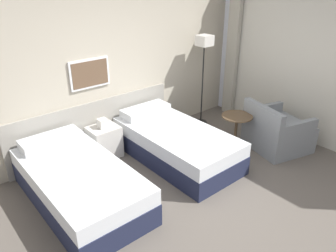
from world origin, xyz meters
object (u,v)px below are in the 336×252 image
at_px(side_table, 236,125).
at_px(bed_near_door, 79,183).
at_px(bed_near_window, 175,143).
at_px(floor_lamp, 204,51).
at_px(armchair, 277,133).
at_px(nightstand, 104,141).

bearing_deg(side_table, bed_near_door, 171.57).
distance_m(bed_near_window, side_table, 1.07).
height_order(floor_lamp, side_table, floor_lamp).
bearing_deg(armchair, bed_near_door, 90.48).
distance_m(nightstand, armchair, 2.81).
height_order(floor_lamp, armchair, floor_lamp).
bearing_deg(armchair, nightstand, 70.84).
distance_m(bed_near_door, nightstand, 1.11).
relative_size(bed_near_window, side_table, 3.47).
xyz_separation_m(nightstand, armchair, (2.32, -1.59, 0.01)).
xyz_separation_m(bed_near_door, side_table, (2.61, -0.39, 0.15)).
bearing_deg(floor_lamp, side_table, -104.67).
bearing_deg(side_table, nightstand, 147.42).
distance_m(floor_lamp, armchair, 1.90).
height_order(nightstand, floor_lamp, floor_lamp).
xyz_separation_m(bed_near_window, side_table, (0.98, -0.39, 0.15)).
xyz_separation_m(bed_near_door, armchair, (3.13, -0.83, 0.01)).
xyz_separation_m(floor_lamp, armchair, (0.24, -1.50, -1.13)).
height_order(bed_near_door, armchair, armchair).
bearing_deg(armchair, floor_lamp, 24.38).
distance_m(bed_near_window, armchair, 1.71).
distance_m(bed_near_door, bed_near_window, 1.63).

